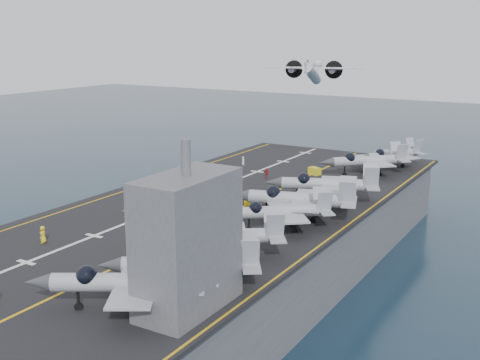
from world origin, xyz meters
The scene contains 26 objects.
ground centered at (0.00, 0.00, 0.00)m, with size 500.00×500.00×0.00m, color #142135.
hull centered at (0.00, 0.00, 5.00)m, with size 36.00×90.00×10.00m, color #56595E.
flight_deck centered at (0.00, 0.00, 10.20)m, with size 38.00×92.00×0.40m, color black.
foul_line centered at (3.00, 0.00, 10.42)m, with size 0.35×90.00×0.02m, color gold.
landing_centerline centered at (-6.00, 0.00, 10.42)m, with size 0.50×90.00×0.02m, color silver.
deck_edge_port centered at (-17.00, 0.00, 10.42)m, with size 0.25×90.00×0.02m, color gold.
deck_edge_stbd centered at (18.50, 0.00, 10.42)m, with size 0.25×90.00×0.02m, color gold.
island_superstructure centered at (15.00, -30.00, 17.90)m, with size 5.00×10.00×15.00m, color #56595E, non-canonical shape.
fighter_jet_0 centered at (10.66, -32.99, 13.13)m, with size 18.86×17.06×5.46m, color #929BA3, non-canonical shape.
fighter_jet_1 centered at (12.72, -26.59, 13.04)m, with size 18.25×16.81×5.27m, color #979FA8, non-canonical shape.
fighter_jet_2 centered at (11.11, -18.36, 13.04)m, with size 18.28×17.00×5.28m, color #8F969E, non-canonical shape.
fighter_jet_3 centered at (12.08, -6.50, 12.88)m, with size 17.10×16.37×4.96m, color #A2ACB3, non-canonical shape.
fighter_jet_4 centered at (12.24, -1.14, 13.24)m, with size 18.92×15.42×5.68m, color #A2ABB1, non-canonical shape.
fighter_jet_5 centered at (12.24, 8.17, 13.19)m, with size 19.00×16.16×5.59m, color #9DA3AD, non-canonical shape.
fighter_jet_7 centered at (11.39, 27.67, 13.06)m, with size 18.16×17.94×5.32m, color gray, non-canonical shape.
fighter_jet_8 centered at (13.08, 36.11, 12.77)m, with size 14.96×16.43×4.75m, color #A0AAB2, non-canonical shape.
tow_cart_a centered at (2.17, -20.49, 11.05)m, with size 2.21×1.49×1.30m, color gold, non-canonical shape.
tow_cart_b centered at (3.71, 1.34, 11.09)m, with size 2.67×2.20×1.38m, color yellow, non-canonical shape.
tow_cart_c centered at (3.47, 23.14, 11.01)m, with size 2.40×2.04×1.22m, color gold, non-canonical shape.
crew_0 centered at (-9.25, -24.77, 11.41)m, with size 1.23×1.44×2.03m, color yellow.
crew_2 centered at (-8.05, -12.07, 11.20)m, with size 0.88×1.10×1.60m, color yellow.
crew_3 centered at (-15.62, 10.48, 11.33)m, with size 0.79×1.14×1.85m, color #2E8E41.
crew_4 centered at (-2.29, 16.48, 11.28)m, with size 1.22×0.99×1.77m, color #B21919.
crew_5 centered at (-10.89, 23.43, 11.20)m, with size 1.15×1.12×1.61m, color silver.
crew_7 centered at (0.68, -9.27, 11.23)m, with size 1.07×1.19×1.65m, color white.
transport_plane centered at (-13.12, 58.22, 25.02)m, with size 25.87×20.72×5.36m, color silver, non-canonical shape.
Camera 1 is at (43.70, -69.56, 33.80)m, focal length 45.00 mm.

